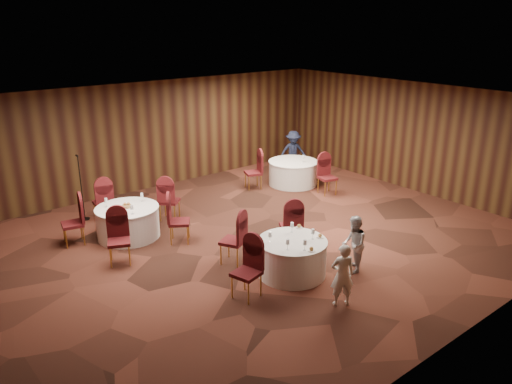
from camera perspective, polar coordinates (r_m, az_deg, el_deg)
ground at (r=11.72m, az=-0.15°, el=-5.54°), size 12.00×12.00×0.00m
room_shell at (r=11.04m, az=-0.16°, el=3.76°), size 12.00×12.00×12.00m
table_main at (r=10.13m, az=4.13°, el=-7.44°), size 1.40×1.40×0.74m
table_left at (r=12.15m, az=-14.41°, el=-3.32°), size 1.47×1.47×0.74m
table_right at (r=15.55m, az=4.26°, el=2.24°), size 1.53×1.53×0.74m
chairs_main at (r=10.32m, az=0.23°, el=-6.07°), size 2.79×1.96×1.00m
chairs_left at (r=12.11m, az=-14.28°, el=-2.76°), size 3.14×3.11×1.00m
chairs_right at (r=14.87m, az=3.88°, el=1.95°), size 2.03×2.41×1.00m
tabletop_main at (r=9.94m, az=5.14°, el=-5.01°), size 1.04×1.10×0.22m
tabletop_left at (r=11.99m, az=-14.57°, el=-1.35°), size 0.90×0.87×0.22m
tabletop_right at (r=15.34m, az=5.42°, el=4.01°), size 0.08×0.08×0.22m
mic_stand at (r=13.47m, az=-19.18°, el=-0.95°), size 0.24×0.24×1.71m
woman_a at (r=9.11m, az=9.84°, el=-9.34°), size 0.52×0.46×1.20m
woman_b at (r=10.32m, az=11.11°, el=-5.89°), size 0.72×0.73×1.19m
man_c at (r=16.65m, az=4.26°, el=4.59°), size 1.05×0.93×1.42m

